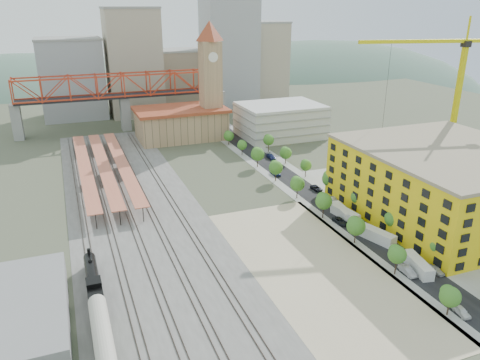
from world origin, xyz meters
name	(u,v)px	position (x,y,z in m)	size (l,w,h in m)	color
ground	(272,210)	(0.00, 0.00, 0.00)	(400.00, 400.00, 0.00)	#474C38
ballast_strip	(133,205)	(-36.00, 17.50, 0.03)	(36.00, 165.00, 0.06)	#605E59
dirt_lot	(315,267)	(-4.00, -31.50, 0.03)	(28.00, 67.00, 0.06)	tan
street_asphalt	(298,184)	(16.00, 15.00, 0.03)	(12.00, 170.00, 0.06)	black
sidewalk_west	(282,186)	(10.50, 15.00, 0.02)	(3.00, 170.00, 0.04)	gray
sidewalk_east	(313,182)	(21.50, 15.00, 0.02)	(3.00, 170.00, 0.04)	gray
construction_pad	(450,213)	(45.00, -20.00, 0.03)	(50.00, 90.00, 0.06)	gray
rail_tracks	(126,205)	(-37.80, 17.50, 0.15)	(26.56, 160.00, 0.18)	#382B23
platform_canopies	(103,165)	(-41.00, 45.00, 3.99)	(16.00, 80.00, 4.12)	#C56C4B
station_hall	(181,123)	(-5.00, 82.00, 6.67)	(38.00, 24.00, 13.10)	tan
clock_tower	(210,69)	(8.00, 79.99, 28.70)	(12.00, 12.00, 52.00)	tan
parking_garage	(280,120)	(36.00, 70.00, 7.00)	(34.00, 26.00, 14.00)	silver
truss_bridge	(123,88)	(-25.00, 105.00, 18.86)	(94.00, 9.60, 25.60)	gray
construction_building	(447,183)	(42.00, -20.00, 9.41)	(44.60, 50.60, 18.80)	yellow
warehouse	(2,318)	(-66.00, -30.00, 2.50)	(22.00, 32.00, 5.00)	gray
street_trees	(313,195)	(16.00, 5.00, 0.00)	(15.40, 124.40, 8.00)	#3A6C20
skyline	(174,66)	(7.47, 142.31, 22.81)	(133.00, 46.00, 60.00)	#9EA0A3
distant_hills	(191,170)	(45.28, 260.00, -79.54)	(647.00, 264.00, 227.00)	#4C6B59
locomotive	(93,281)	(-50.00, -22.99, 2.04)	(2.83, 21.86, 5.47)	black
coach	(103,339)	(-50.00, -42.69, 3.04)	(3.14, 18.22, 5.72)	#27381E
tower_crane	(451,80)	(65.67, 7.90, 31.30)	(46.63, 12.51, 50.73)	#D3C60D
site_trailer_a	(418,265)	(16.00, -40.47, 1.31)	(2.53, 9.60, 2.63)	silver
site_trailer_b	(376,235)	(16.00, -25.66, 1.41)	(2.70, 10.27, 2.81)	silver
site_trailer_c	(345,214)	(16.00, -12.21, 1.28)	(2.47, 9.38, 2.57)	silver
site_trailer_d	(342,212)	(16.00, -10.56, 1.26)	(2.43, 9.23, 2.53)	silver
car_0	(461,311)	(13.00, -55.83, 0.72)	(1.69, 4.21, 1.43)	silver
car_1	(408,271)	(13.00, -40.96, 0.80)	(1.69, 4.84, 1.60)	#95959A
car_2	(340,221)	(13.00, -14.73, 0.69)	(2.30, 4.99, 1.39)	black
car_3	(276,173)	(13.00, 25.29, 0.79)	(2.22, 5.47, 1.59)	navy
car_4	(436,270)	(19.00, -42.79, 0.71)	(1.67, 4.15, 1.41)	#B9B9B9
car_5	(333,200)	(19.00, -1.49, 0.67)	(1.42, 4.07, 1.34)	#A1A2A6
car_6	(317,188)	(19.00, 8.23, 0.67)	(2.21, 4.79, 1.33)	black
car_7	(271,157)	(19.00, 41.98, 0.80)	(2.24, 5.51, 1.60)	navy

